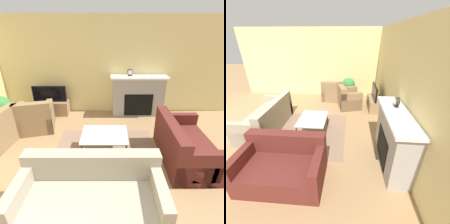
# 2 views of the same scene
# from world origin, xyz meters

# --- Properties ---
(wall_back) EXTENTS (8.29, 0.06, 2.70)m
(wall_back) POSITION_xyz_m (0.00, 4.30, 1.35)
(wall_back) COLOR beige
(wall_back) RESTS_ON ground_plane
(area_rug) EXTENTS (2.11, 1.92, 0.00)m
(area_rug) POSITION_xyz_m (0.38, 2.11, 0.00)
(area_rug) COLOR #896B56
(area_rug) RESTS_ON ground_plane
(fireplace) EXTENTS (1.59, 0.48, 1.15)m
(fireplace) POSITION_xyz_m (1.28, 4.06, 0.60)
(fireplace) COLOR #9E9993
(fireplace) RESTS_ON ground_plane
(tv_stand) EXTENTS (1.02, 0.35, 0.41)m
(tv_stand) POSITION_xyz_m (-1.27, 4.02, 0.21)
(tv_stand) COLOR #997A56
(tv_stand) RESTS_ON ground_plane
(tv) EXTENTS (0.96, 0.06, 0.46)m
(tv) POSITION_xyz_m (-1.27, 4.02, 0.65)
(tv) COLOR black
(tv) RESTS_ON tv_stand
(couch_sectional) EXTENTS (1.86, 0.85, 0.82)m
(couch_sectional) POSITION_xyz_m (0.25, 0.86, 0.29)
(couch_sectional) COLOR #9E937F
(couch_sectional) RESTS_ON ground_plane
(couch_loveseat) EXTENTS (0.88, 1.47, 0.82)m
(couch_loveseat) POSITION_xyz_m (1.90, 2.01, 0.29)
(couch_loveseat) COLOR #5B231E
(couch_loveseat) RESTS_ON ground_plane
(armchair_accent) EXTENTS (0.99, 0.93, 0.82)m
(armchair_accent) POSITION_xyz_m (-1.37, 3.11, 0.30)
(armchair_accent) COLOR #8C704C
(armchair_accent) RESTS_ON ground_plane
(coffee_table) EXTENTS (0.91, 0.72, 0.44)m
(coffee_table) POSITION_xyz_m (0.38, 2.20, 0.40)
(coffee_table) COLOR #333338
(coffee_table) RESTS_ON ground_plane
(potted_plant) EXTENTS (0.53, 0.53, 0.89)m
(potted_plant) POSITION_xyz_m (-2.14, 3.10, 0.57)
(potted_plant) COLOR beige
(potted_plant) RESTS_ON ground_plane
(mantel_clock) EXTENTS (0.17, 0.07, 0.20)m
(mantel_clock) POSITION_xyz_m (1.03, 4.06, 1.26)
(mantel_clock) COLOR #28231E
(mantel_clock) RESTS_ON fireplace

